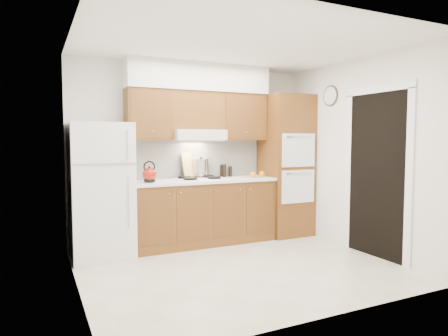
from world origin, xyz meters
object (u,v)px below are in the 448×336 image
stock_pot (201,168)px  fridge (101,191)px  kettle (149,175)px  oven_cabinet (286,165)px

stock_pot → fridge: bearing=-169.9°
fridge → kettle: fridge is taller
kettle → stock_pot: (0.87, 0.31, 0.05)m
kettle → oven_cabinet: bearing=-9.4°
oven_cabinet → fridge: bearing=-179.3°
fridge → kettle: bearing=-4.0°
fridge → oven_cabinet: size_ratio=0.78×
oven_cabinet → stock_pot: oven_cabinet is taller
kettle → stock_pot: 0.92m
kettle → stock_pot: stock_pot is taller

